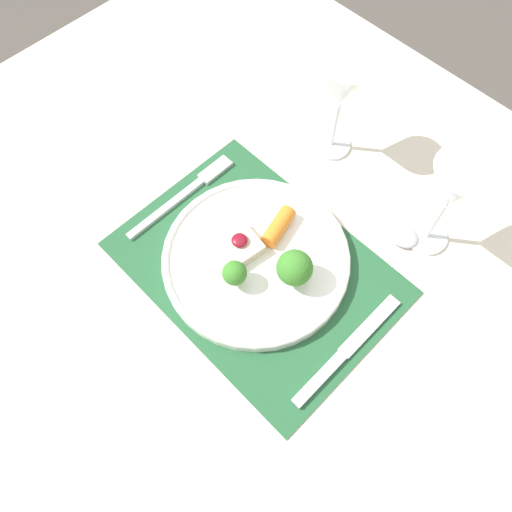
# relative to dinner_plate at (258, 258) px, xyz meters

# --- Properties ---
(ground_plane) EXTENTS (8.00, 8.00, 0.00)m
(ground_plane) POSITION_rel_dinner_plate_xyz_m (0.00, -0.01, -0.75)
(ground_plane) COLOR #4C4742
(dining_table) EXTENTS (1.34, 1.13, 0.73)m
(dining_table) POSITION_rel_dinner_plate_xyz_m (0.00, -0.01, -0.10)
(dining_table) COLOR beige
(dining_table) RESTS_ON ground_plane
(placemat) EXTENTS (0.42, 0.30, 0.00)m
(placemat) POSITION_rel_dinner_plate_xyz_m (0.00, -0.01, -0.02)
(placemat) COLOR #235633
(placemat) RESTS_ON dining_table
(dinner_plate) EXTENTS (0.29, 0.29, 0.08)m
(dinner_plate) POSITION_rel_dinner_plate_xyz_m (0.00, 0.00, 0.00)
(dinner_plate) COLOR white
(dinner_plate) RESTS_ON placemat
(fork) EXTENTS (0.02, 0.22, 0.01)m
(fork) POSITION_rel_dinner_plate_xyz_m (-0.18, 0.01, -0.01)
(fork) COLOR #B2B2B7
(fork) RESTS_ON placemat
(knife) EXTENTS (0.02, 0.22, 0.01)m
(knife) POSITION_rel_dinner_plate_xyz_m (0.19, -0.02, -0.01)
(knife) COLOR #B2B2B7
(knife) RESTS_ON placemat
(spoon) EXTENTS (0.20, 0.04, 0.01)m
(spoon) POSITION_rel_dinner_plate_xyz_m (0.11, 0.20, -0.01)
(spoon) COLOR #B2B2B7
(spoon) RESTS_ON dining_table
(wine_glass_near) EXTENTS (0.09, 0.09, 0.18)m
(wine_glass_near) POSITION_rel_dinner_plate_xyz_m (0.16, 0.23, 0.11)
(wine_glass_near) COLOR white
(wine_glass_near) RESTS_ON dining_table
(wine_glass_far) EXTENTS (0.09, 0.09, 0.19)m
(wine_glass_far) POSITION_rel_dinner_plate_xyz_m (-0.07, 0.26, 0.12)
(wine_glass_far) COLOR white
(wine_glass_far) RESTS_ON dining_table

